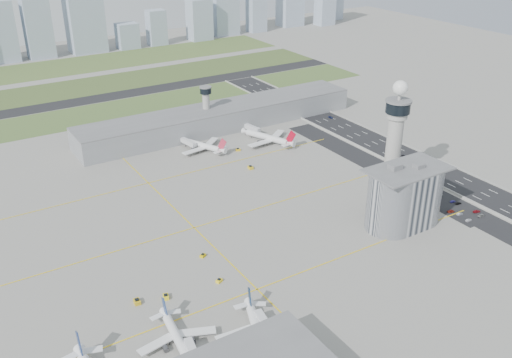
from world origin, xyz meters
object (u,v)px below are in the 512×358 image
airplane_far_b (267,134)px  car_lot_1 (460,214)px  airplane_near_c (258,328)px  car_lot_7 (477,211)px  control_tower (395,133)px  tug_0 (166,296)px  tug_2 (219,280)px  car_lot_9 (453,201)px  airplane_near_b (178,335)px  car_hw_4 (273,100)px  jet_bridge_far_0 (182,141)px  tug_4 (250,167)px  car_lot_5 (418,194)px  airplane_far_a (201,141)px  tug_5 (238,150)px  car_hw_2 (331,117)px  car_lot_0 (469,220)px  car_lot_6 (481,215)px  car_hw_1 (404,156)px  admin_building (405,197)px  car_lot_10 (440,195)px  car_lot_3 (437,204)px  car_lot_2 (451,211)px  tug_3 (203,255)px  jet_bridge_near_2 (272,338)px  car_lot_11 (433,192)px  secondary_tower (206,104)px  tug_1 (137,301)px  car_lot_8 (458,203)px  jet_bridge_far_1 (246,127)px

airplane_far_b → car_lot_1: 142.09m
airplane_near_c → car_lot_7: 151.48m
control_tower → tug_0: 152.88m
tug_2 → car_lot_9: size_ratio=0.83×
airplane_near_b → car_hw_4: size_ratio=9.43×
jet_bridge_far_0 → tug_2: (-53.11, -148.87, -2.04)m
tug_4 → car_lot_5: (61.16, -80.09, -0.43)m
airplane_far_a → car_lot_7: 175.74m
tug_5 → car_hw_2: (91.98, 17.60, -0.27)m
car_hw_4 → car_lot_7: bearing=-91.5°
airplane_near_c → car_lot_0: bearing=117.7°
tug_5 → car_lot_9: (63.28, -124.41, -0.31)m
control_tower → car_lot_6: (20.32, -47.00, -34.44)m
tug_2 → car_hw_1: bearing=85.5°
admin_building → car_lot_6: size_ratio=9.76×
airplane_near_c → car_lot_10: (148.07, 44.63, -4.70)m
car_lot_1 → car_lot_3: car_lot_1 is taller
car_lot_6 → car_hw_1: size_ratio=1.17×
car_lot_9 → car_hw_1: size_ratio=0.91×
car_lot_2 → car_lot_9: car_lot_2 is taller
tug_3 → car_hw_2: (169.09, 117.16, -0.20)m
airplane_far_b → car_lot_6: airplane_far_b is taller
jet_bridge_near_2 → car_lot_7: 149.38m
jet_bridge_far_0 → car_hw_2: 119.43m
car_lot_7 → car_lot_11: size_ratio=1.19×
airplane_far_b → car_lot_11: (38.69, -113.15, -5.69)m
airplane_near_c → car_lot_5: 147.38m
jet_bridge_near_2 → car_lot_5: 146.50m
secondary_tower → tug_5: secondary_tower is taller
airplane_near_c → car_lot_11: size_ratio=10.12×
jet_bridge_far_0 → car_hw_4: jet_bridge_far_0 is taller
jet_bridge_far_0 → car_lot_1: size_ratio=3.78×
control_tower → car_lot_3: bearing=-68.5°
car_lot_0 → car_hw_4: 221.05m
car_lot_1 → tug_1: bearing=86.2°
jet_bridge_far_0 → tug_3: jet_bridge_far_0 is taller
jet_bridge_near_2 → jet_bridge_far_0: size_ratio=1.00×
jet_bridge_near_2 → tug_2: (1.89, 44.13, -2.04)m
jet_bridge_near_2 → car_lot_11: bearing=-59.5°
secondary_tower → tug_4: bearing=-96.8°
car_lot_7 → airplane_near_c: bearing=106.6°
tug_1 → car_lot_8: bearing=2.3°
car_lot_5 → car_hw_1: 53.96m
car_lot_0 → car_lot_8: bearing=-31.3°
secondary_tower → tug_4: (-8.88, -74.72, -17.74)m
tug_4 → car_hw_2: bearing=-148.9°
car_lot_8 → tug_4: bearing=38.5°
airplane_far_a → car_lot_2: 163.90m
tug_4 → jet_bridge_far_1: bearing=-112.3°
tug_2 → tug_5: tug_5 is taller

